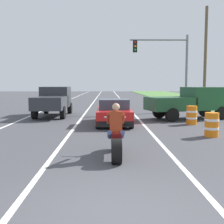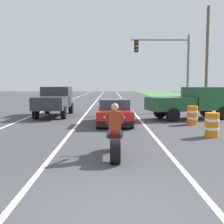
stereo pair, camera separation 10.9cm
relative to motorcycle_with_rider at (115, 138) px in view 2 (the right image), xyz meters
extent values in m
plane|color=#424247|center=(-0.10, -3.64, -0.59)|extent=(160.00, 160.00, 0.00)
cube|color=white|center=(-5.50, 16.36, -0.59)|extent=(0.14, 120.00, 0.01)
cube|color=white|center=(1.70, 16.36, -0.59)|extent=(0.14, 120.00, 0.01)
cube|color=white|center=(-1.90, 16.36, -0.59)|extent=(0.14, 120.00, 0.01)
cylinder|color=black|center=(0.00, -0.60, -0.25)|extent=(0.28, 0.69, 0.69)
cylinder|color=black|center=(0.00, 0.95, -0.28)|extent=(0.12, 0.63, 0.63)
cube|color=#590F0F|center=(0.00, 0.23, 0.02)|extent=(0.28, 1.10, 0.36)
cylinder|color=#B2B2B7|center=(0.00, 0.87, 0.09)|extent=(0.08, 0.36, 0.73)
cylinder|color=#A5A5AA|center=(0.00, 0.85, 0.52)|extent=(0.70, 0.05, 0.05)
cube|color=#993319|center=(0.00, 0.00, 0.50)|extent=(0.36, 0.24, 0.60)
sphere|color=tan|center=(0.00, 0.00, 0.92)|extent=(0.22, 0.22, 0.22)
cylinder|color=#384C7A|center=(-0.18, 0.03, 0.10)|extent=(0.14, 0.47, 0.32)
cylinder|color=#993319|center=(-0.22, 0.30, 0.55)|extent=(0.10, 0.51, 0.40)
cylinder|color=#384C7A|center=(0.18, 0.03, 0.10)|extent=(0.14, 0.47, 0.32)
cylinder|color=#993319|center=(0.22, 0.30, 0.55)|extent=(0.10, 0.51, 0.40)
cube|color=red|center=(0.11, 7.12, -0.07)|extent=(1.80, 4.30, 0.64)
cube|color=#333D4C|center=(0.11, 6.92, 0.51)|extent=(1.56, 1.70, 0.52)
cube|color=black|center=(0.11, 5.07, -0.31)|extent=(1.76, 0.20, 0.28)
cylinder|color=black|center=(-0.69, 8.72, -0.27)|extent=(0.24, 0.64, 0.64)
cylinder|color=black|center=(0.91, 8.72, -0.27)|extent=(0.24, 0.64, 0.64)
cylinder|color=black|center=(-0.69, 5.52, -0.27)|extent=(0.24, 0.64, 0.64)
cylinder|color=black|center=(0.91, 5.52, -0.27)|extent=(0.24, 0.64, 0.64)
cube|color=#2D3035|center=(-3.89, 11.90, 0.69)|extent=(1.90, 2.10, 1.40)
cube|color=#333D4C|center=(-3.89, 12.25, 1.07)|extent=(1.67, 0.29, 0.57)
cube|color=#2D3035|center=(-3.89, 9.65, 0.39)|extent=(1.90, 2.70, 0.80)
cylinder|color=black|center=(-4.76, 12.70, -0.19)|extent=(0.28, 0.80, 0.80)
cylinder|color=black|center=(-3.02, 12.70, -0.19)|extent=(0.28, 0.80, 0.80)
cylinder|color=black|center=(-4.76, 9.35, -0.19)|extent=(0.28, 0.80, 0.80)
cylinder|color=black|center=(-3.02, 9.35, -0.19)|extent=(0.28, 0.80, 0.80)
cube|color=#1E4C2D|center=(5.75, 9.52, 0.69)|extent=(2.52, 2.38, 1.40)
cube|color=#333D4C|center=(6.09, 9.61, 1.07)|extent=(0.71, 1.69, 0.57)
cube|color=#1E4C2D|center=(3.58, 8.94, 0.39)|extent=(3.10, 2.53, 0.80)
cylinder|color=black|center=(6.30, 10.57, -0.19)|extent=(0.85, 0.48, 0.80)
cylinder|color=black|center=(6.75, 8.89, -0.19)|extent=(0.85, 0.48, 0.80)
cylinder|color=black|center=(3.06, 9.70, -0.19)|extent=(0.85, 0.48, 0.80)
cylinder|color=black|center=(3.51, 8.02, -0.19)|extent=(0.85, 0.48, 0.80)
cylinder|color=gray|center=(6.02, 14.20, 2.41)|extent=(0.18, 0.18, 6.00)
cylinder|color=gray|center=(3.78, 14.20, 5.01)|extent=(4.49, 0.12, 0.12)
cube|color=black|center=(1.94, 14.20, 4.51)|extent=(0.32, 0.24, 0.90)
sphere|color=red|center=(1.94, 14.06, 4.79)|extent=(0.16, 0.16, 0.16)
sphere|color=orange|center=(1.94, 14.06, 4.51)|extent=(0.16, 0.16, 0.16)
sphere|color=green|center=(1.94, 14.06, 4.23)|extent=(0.16, 0.16, 0.16)
cylinder|color=brown|center=(7.80, 15.08, 3.61)|extent=(0.24, 0.24, 8.42)
cylinder|color=orange|center=(4.06, 3.32, -0.09)|extent=(0.56, 0.56, 1.00)
cylinder|color=white|center=(4.06, 3.32, 0.11)|extent=(0.58, 0.58, 0.10)
cylinder|color=white|center=(4.06, 3.32, -0.24)|extent=(0.58, 0.58, 0.10)
cylinder|color=orange|center=(4.31, 6.87, -0.09)|extent=(0.56, 0.56, 1.00)
cylinder|color=white|center=(4.31, 6.87, 0.11)|extent=(0.58, 0.58, 0.10)
cylinder|color=white|center=(4.31, 6.87, -0.24)|extent=(0.58, 0.58, 0.10)
camera|label=1|loc=(-0.26, -8.11, 1.58)|focal=45.13mm
camera|label=2|loc=(-0.15, -8.11, 1.58)|focal=45.13mm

